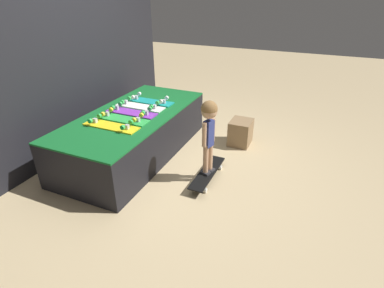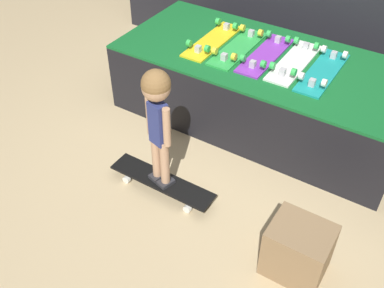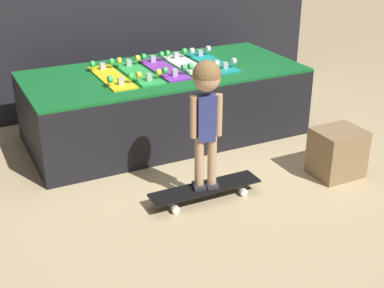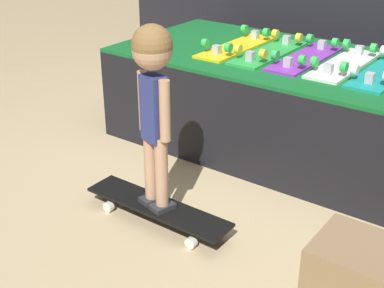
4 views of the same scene
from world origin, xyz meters
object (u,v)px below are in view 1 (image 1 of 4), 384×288
object	(u,v)px
skateboard_white_on_rack	(140,106)
skateboard_on_floor	(207,173)
skateboard_purple_on_rack	(132,112)
skateboard_yellow_on_rack	(111,125)
skateboard_green_on_rack	(122,118)
skateboard_teal_on_rack	(150,101)
child	(209,124)
storage_box	(240,132)

from	to	relation	value
skateboard_white_on_rack	skateboard_on_floor	bearing A→B (deg)	-110.25
skateboard_purple_on_rack	skateboard_white_on_rack	world-z (taller)	same
skateboard_yellow_on_rack	skateboard_green_on_rack	distance (m)	0.22
skateboard_purple_on_rack	skateboard_teal_on_rack	xyz separation A→B (m)	(0.44, -0.00, 0.00)
skateboard_yellow_on_rack	skateboard_teal_on_rack	distance (m)	0.88
skateboard_teal_on_rack	child	bearing A→B (deg)	-119.95
skateboard_yellow_on_rack	skateboard_white_on_rack	bearing A→B (deg)	3.10
skateboard_purple_on_rack	skateboard_on_floor	size ratio (longest dim) A/B	0.87
storage_box	child	bearing A→B (deg)	174.05
skateboard_teal_on_rack	storage_box	distance (m)	1.32
skateboard_on_floor	child	world-z (taller)	child
skateboard_green_on_rack	skateboard_purple_on_rack	size ratio (longest dim) A/B	1.00
skateboard_teal_on_rack	child	size ratio (longest dim) A/B	0.77
skateboard_yellow_on_rack	storage_box	size ratio (longest dim) A/B	1.91
skateboard_purple_on_rack	skateboard_teal_on_rack	size ratio (longest dim) A/B	1.00
skateboard_teal_on_rack	storage_box	bearing A→B (deg)	-72.87
skateboard_purple_on_rack	child	distance (m)	1.12
skateboard_yellow_on_rack	skateboard_purple_on_rack	world-z (taller)	same
skateboard_yellow_on_rack	storage_box	xyz separation A→B (m)	(1.25, -1.18, -0.41)
skateboard_purple_on_rack	child	world-z (taller)	child
skateboard_purple_on_rack	child	size ratio (longest dim) A/B	0.77
skateboard_white_on_rack	storage_box	bearing A→B (deg)	-64.14
skateboard_on_floor	child	distance (m)	0.61
skateboard_white_on_rack	skateboard_green_on_rack	bearing A→B (deg)	-175.56
skateboard_green_on_rack	skateboard_teal_on_rack	world-z (taller)	same
child	skateboard_green_on_rack	bearing A→B (deg)	106.32
skateboard_purple_on_rack	child	xyz separation A→B (m)	(-0.19, -1.10, 0.11)
skateboard_yellow_on_rack	skateboard_white_on_rack	world-z (taller)	same
skateboard_yellow_on_rack	skateboard_green_on_rack	bearing A→B (deg)	0.42
skateboard_yellow_on_rack	skateboard_teal_on_rack	xyz separation A→B (m)	(0.88, 0.02, 0.00)
skateboard_yellow_on_rack	skateboard_green_on_rack	world-z (taller)	same
skateboard_yellow_on_rack	child	size ratio (longest dim) A/B	0.77
skateboard_on_floor	storage_box	size ratio (longest dim) A/B	2.20
skateboard_green_on_rack	skateboard_on_floor	xyz separation A→B (m)	(0.03, -1.08, -0.51)
skateboard_white_on_rack	child	world-z (taller)	child
skateboard_yellow_on_rack	child	distance (m)	1.11
storage_box	skateboard_on_floor	bearing A→B (deg)	174.05
skateboard_green_on_rack	skateboard_white_on_rack	bearing A→B (deg)	4.44
skateboard_green_on_rack	child	bearing A→B (deg)	-88.40
skateboard_green_on_rack	skateboard_teal_on_rack	distance (m)	0.66
child	storage_box	distance (m)	1.13
skateboard_purple_on_rack	storage_box	size ratio (longest dim) A/B	1.91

